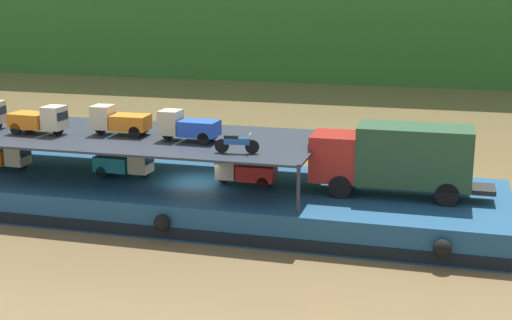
% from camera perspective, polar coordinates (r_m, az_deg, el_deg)
% --- Properties ---
extents(ground_plane, '(400.00, 400.00, 0.00)m').
position_cam_1_polar(ground_plane, '(34.27, -4.66, -4.09)').
color(ground_plane, brown).
extents(cargo_barge, '(28.14, 8.66, 1.50)m').
position_cam_1_polar(cargo_barge, '(34.03, -4.69, -2.90)').
color(cargo_barge, navy).
rests_on(cargo_barge, ground).
extents(covered_lorry, '(7.87, 2.34, 3.10)m').
position_cam_1_polar(covered_lorry, '(31.63, 10.95, 0.19)').
color(covered_lorry, maroon).
rests_on(covered_lorry, cargo_barge).
extents(cargo_rack, '(18.94, 7.31, 2.00)m').
position_cam_1_polar(cargo_rack, '(34.83, -10.67, 1.86)').
color(cargo_rack, '#232833').
rests_on(cargo_rack, cargo_barge).
extents(mini_truck_lower_stern, '(2.77, 1.25, 1.38)m').
position_cam_1_polar(mini_truck_lower_stern, '(37.89, -19.31, 0.35)').
color(mini_truck_lower_stern, orange).
rests_on(mini_truck_lower_stern, cargo_barge).
extents(mini_truck_lower_aft, '(2.78, 1.28, 1.38)m').
position_cam_1_polar(mini_truck_lower_aft, '(34.89, -10.30, -0.20)').
color(mini_truck_lower_aft, teal).
rests_on(mini_truck_lower_aft, cargo_barge).
extents(mini_truck_lower_mid, '(2.75, 1.22, 1.38)m').
position_cam_1_polar(mini_truck_lower_mid, '(32.93, -0.89, -0.81)').
color(mini_truck_lower_mid, red).
rests_on(mini_truck_lower_mid, cargo_barge).
extents(mini_truck_upper_mid, '(2.80, 1.30, 1.38)m').
position_cam_1_polar(mini_truck_upper_mid, '(35.81, -16.73, 3.07)').
color(mini_truck_upper_mid, orange).
rests_on(mini_truck_upper_mid, cargo_rack).
extents(mini_truck_upper_fore, '(2.78, 1.26, 1.38)m').
position_cam_1_polar(mini_truck_upper_fore, '(34.66, -10.73, 3.07)').
color(mini_truck_upper_fore, orange).
rests_on(mini_truck_upper_fore, cargo_rack).
extents(mini_truck_upper_bow, '(2.78, 1.27, 1.38)m').
position_cam_1_polar(mini_truck_upper_bow, '(32.86, -5.41, 2.67)').
color(mini_truck_upper_bow, '#1E47B7').
rests_on(mini_truck_upper_bow, cargo_rack).
extents(motorcycle_upper_port, '(1.90, 0.55, 0.87)m').
position_cam_1_polar(motorcycle_upper_port, '(30.42, -1.55, 1.33)').
color(motorcycle_upper_port, black).
rests_on(motorcycle_upper_port, cargo_rack).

